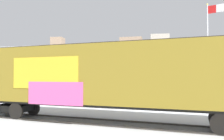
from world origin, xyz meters
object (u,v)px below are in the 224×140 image
object	(u,v)px
flagpole	(211,39)
parked_car_tan	(94,95)
parked_car_white	(159,98)
freight_car	(108,76)

from	to	relation	value
flagpole	parked_car_tan	distance (m)	12.48
parked_car_white	parked_car_tan	bearing A→B (deg)	176.63
freight_car	flagpole	bearing A→B (deg)	64.88
parked_car_white	freight_car	bearing A→B (deg)	-106.97
flagpole	parked_car_white	distance (m)	9.45
parked_car_tan	flagpole	bearing A→B (deg)	34.45
parked_car_tan	parked_car_white	bearing A→B (deg)	-3.37
freight_car	parked_car_tan	world-z (taller)	freight_car
parked_car_tan	parked_car_white	distance (m)	5.23
freight_car	parked_car_white	world-z (taller)	freight_car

